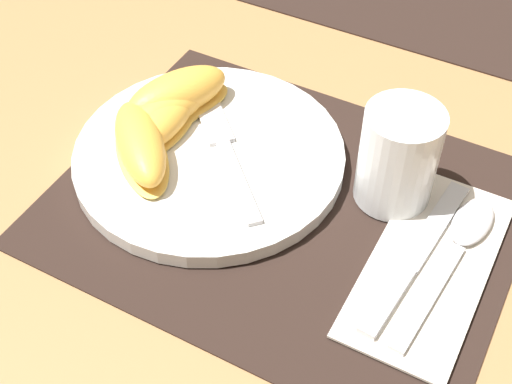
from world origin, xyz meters
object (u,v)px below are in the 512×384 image
Objects in this scene: fork at (224,148)px; citrus_wedge_2 at (164,121)px; juice_glass at (397,162)px; citrus_wedge_3 at (140,145)px; citrus_wedge_0 at (177,96)px; citrus_wedge_1 at (167,111)px; knife at (414,258)px; plate at (209,156)px; spoon at (461,240)px.

citrus_wedge_2 reaches higher than fork.
juice_glass is 0.25m from citrus_wedge_3.
citrus_wedge_0 is (-0.24, -0.01, -0.01)m from juice_glass.
citrus_wedge_1 is at bearing 109.40° from citrus_wedge_2.
juice_glass is at bearing 20.00° from citrus_wedge_3.
citrus_wedge_1 is 0.92× the size of citrus_wedge_3.
knife is at bearing -5.57° from citrus_wedge_2.
knife is at bearing -55.33° from juice_glass.
fork is 0.07m from citrus_wedge_2.
fork is at bearing 30.45° from plate.
juice_glass is 0.17m from fork.
spoon is 1.58× the size of citrus_wedge_3.
citrus_wedge_3 is (0.01, -0.08, -0.00)m from citrus_wedge_0.
citrus_wedge_2 reaches higher than knife.
knife is 0.29m from citrus_wedge_1.
citrus_wedge_1 is at bearing 173.37° from fork.
juice_glass is at bearing 124.67° from knife.
juice_glass is 0.09m from knife.
plate is 0.19m from juice_glass.
juice_glass is 0.24m from citrus_wedge_0.
knife is at bearing -6.17° from plate.
citrus_wedge_1 is (0.00, -0.02, -0.00)m from citrus_wedge_0.
spoon is at bearing -0.49° from citrus_wedge_1.
citrus_wedge_1 reaches higher than plate.
citrus_wedge_3 is at bearing -170.15° from spoon.
juice_glass reaches higher than knife.
spoon is 1.81× the size of citrus_wedge_2.
fork is at bearing 171.36° from knife.
fork is (-0.21, 0.03, 0.01)m from knife.
plate is 2.40× the size of citrus_wedge_1.
citrus_wedge_3 is at bearing -83.64° from citrus_wedge_1.
spoon is at bearing 1.97° from citrus_wedge_2.
fork is at bearing 4.14° from citrus_wedge_2.
citrus_wedge_3 reaches higher than plate.
citrus_wedge_1 is at bearing 96.36° from citrus_wedge_3.
citrus_wedge_0 reaches higher than citrus_wedge_3.
fork is 0.08m from citrus_wedge_0.
knife is at bearing -12.45° from citrus_wedge_0.
spoon is (0.03, 0.04, 0.00)m from knife.
citrus_wedge_3 reaches higher than spoon.
citrus_wedge_3 is at bearing -160.00° from juice_glass.
knife is 1.62× the size of citrus_wedge_3.
citrus_wedge_2 is at bearing -178.03° from spoon.
citrus_wedge_2 is (-0.05, 0.00, 0.02)m from plate.
spoon is at bearing -4.54° from citrus_wedge_0.
citrus_wedge_0 is 1.06× the size of citrus_wedge_3.
citrus_wedge_3 reaches higher than citrus_wedge_2.
plate is 0.02m from fork.
citrus_wedge_2 is 0.04m from citrus_wedge_3.
juice_glass reaches higher than citrus_wedge_2.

